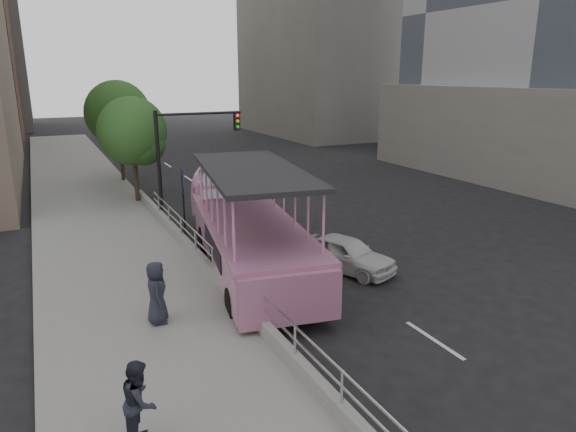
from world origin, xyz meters
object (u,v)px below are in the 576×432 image
(parking_sign, at_px, (183,197))
(pedestrian_far, at_px, (157,293))
(duck_boat, at_px, (244,226))
(street_tree_near, at_px, (135,134))
(street_tree_far, at_px, (120,116))
(car, at_px, (346,254))
(traffic_signal, at_px, (183,147))
(pedestrian_mid, at_px, (140,401))

(parking_sign, bearing_deg, pedestrian_far, -110.11)
(duck_boat, relative_size, pedestrian_far, 6.86)
(street_tree_near, xyz_separation_m, street_tree_far, (0.20, 6.00, 0.49))
(pedestrian_far, relative_size, street_tree_far, 0.27)
(duck_boat, xyz_separation_m, car, (2.99, -2.23, -0.80))
(car, height_order, traffic_signal, traffic_signal)
(pedestrian_mid, height_order, pedestrian_far, pedestrian_far)
(parking_sign, bearing_deg, duck_boat, -70.92)
(car, xyz_separation_m, parking_sign, (-4.25, 5.88, 1.27))
(duck_boat, bearing_deg, pedestrian_far, -135.91)
(duck_boat, distance_m, parking_sign, 3.89)
(traffic_signal, bearing_deg, street_tree_near, 114.98)
(pedestrian_mid, height_order, street_tree_far, street_tree_far)
(street_tree_near, bearing_deg, pedestrian_far, -98.50)
(duck_boat, height_order, parking_sign, duck_boat)
(parking_sign, relative_size, traffic_signal, 0.59)
(pedestrian_far, xyz_separation_m, street_tree_near, (2.14, 14.30, 2.65))
(duck_boat, bearing_deg, street_tree_far, 95.87)
(car, xyz_separation_m, traffic_signal, (-3.28, 9.20, 2.87))
(pedestrian_far, xyz_separation_m, traffic_signal, (3.74, 10.87, 2.33))
(street_tree_near, distance_m, street_tree_far, 6.02)
(parking_sign, height_order, traffic_signal, traffic_signal)
(pedestrian_mid, distance_m, traffic_signal, 16.37)
(traffic_signal, height_order, street_tree_far, street_tree_far)
(pedestrian_far, bearing_deg, parking_sign, -12.61)
(pedestrian_far, xyz_separation_m, parking_sign, (2.76, 7.55, 0.73))
(duck_boat, xyz_separation_m, traffic_signal, (-0.29, 6.97, 2.07))
(parking_sign, xyz_separation_m, traffic_signal, (0.97, 3.33, 1.60))
(car, xyz_separation_m, street_tree_far, (-4.68, 18.63, 3.68))
(car, relative_size, street_tree_near, 0.64)
(street_tree_far, bearing_deg, parking_sign, -88.09)
(parking_sign, height_order, street_tree_near, street_tree_near)
(car, relative_size, pedestrian_far, 2.13)
(traffic_signal, xyz_separation_m, street_tree_near, (-1.60, 3.43, 0.32))
(duck_boat, bearing_deg, car, -36.68)
(duck_boat, distance_m, car, 3.82)
(duck_boat, distance_m, street_tree_near, 10.84)
(duck_boat, xyz_separation_m, street_tree_near, (-1.89, 10.40, 2.39))
(pedestrian_mid, relative_size, traffic_signal, 0.31)
(car, relative_size, street_tree_far, 0.57)
(car, relative_size, parking_sign, 1.20)
(pedestrian_mid, bearing_deg, parking_sign, 0.45)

